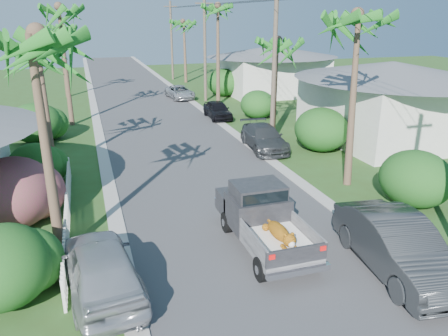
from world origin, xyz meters
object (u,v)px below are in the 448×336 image
object	(u,v)px
palm_l_a	(30,35)
palm_r_d	(184,22)
house_right_near	(389,104)
utility_pole_b	(274,68)
parked_car_rn	(397,246)
house_right_far	(272,72)
utility_pole_d	(172,40)
palm_l_c	(59,8)
palm_r_c	(218,6)
utility_pole_c	(205,49)
palm_l_d	(60,27)
pickup_truck	(261,215)
palm_r_b	(277,41)
parked_car_ln	(101,268)
palm_l_b	(37,45)
parked_car_rd	(180,92)
parked_car_rm	(264,138)
parked_car_rf	(218,110)
palm_r_a	(361,16)

from	to	relation	value
palm_l_a	palm_r_d	distance (m)	39.12
house_right_near	utility_pole_b	bearing A→B (deg)	172.30
parked_car_rn	house_right_far	xyz separation A→B (m)	(9.40, 30.96, 1.26)
house_right_near	utility_pole_d	world-z (taller)	utility_pole_d
palm_l_c	palm_l_a	bearing A→B (deg)	-90.60
parked_car_rn	palm_r_c	size ratio (longest dim) A/B	0.56
utility_pole_b	utility_pole_c	xyz separation A→B (m)	(0.00, 15.00, 0.00)
palm_l_a	palm_l_d	world-z (taller)	palm_l_a
pickup_truck	palm_r_b	bearing A→B (deg)	64.36
parked_car_ln	palm_l_d	size ratio (longest dim) A/B	0.61
palm_r_d	utility_pole_c	world-z (taller)	utility_pole_c
palm_l_b	house_right_near	bearing A→B (deg)	0.00
palm_r_c	utility_pole_c	distance (m)	4.08
parked_car_rn	palm_l_b	size ratio (longest dim) A/B	0.71
parked_car_rn	palm_l_a	size ratio (longest dim) A/B	0.64
parked_car_rn	parked_car_rd	size ratio (longest dim) A/B	1.22
house_right_far	utility_pole_b	bearing A→B (deg)	-113.52
parked_car_rm	palm_l_c	distance (m)	16.24
house_right_near	house_right_far	xyz separation A→B (m)	(0.00, 18.00, -0.10)
parked_car_ln	palm_r_b	bearing A→B (deg)	-136.05
house_right_far	parked_car_rf	bearing A→B (deg)	-132.46
parked_car_rd	palm_r_a	size ratio (longest dim) A/B	0.49
palm_l_d	utility_pole_b	distance (m)	24.31
palm_r_d	utility_pole_d	size ratio (longest dim) A/B	0.89
parked_car_rn	palm_l_d	xyz separation A→B (m)	(-10.10, 34.96, 5.58)
parked_car_rm	palm_l_a	xyz separation A→B (m)	(-10.98, -9.24, 6.25)
parked_car_ln	palm_r_a	distance (m)	14.16
parked_car_rf	utility_pole_c	size ratio (longest dim) A/B	0.43
utility_pole_b	palm_l_d	bearing A→B (deg)	119.95
utility_pole_c	parked_car_rf	bearing A→B (deg)	-98.32
parked_car_rd	house_right_near	distance (m)	20.17
palm_l_c	palm_r_d	xyz separation A→B (m)	(12.50, 18.00, -1.18)
palm_r_d	parked_car_rm	bearing A→B (deg)	-93.55
utility_pole_b	utility_pole_c	size ratio (longest dim) A/B	1.00
palm_l_d	utility_pole_c	xyz separation A→B (m)	(12.10, -6.00, -1.84)
palm_l_d	pickup_truck	bearing A→B (deg)	-77.88
parked_car_rm	palm_r_d	distance (m)	28.47
parked_car_ln	palm_r_c	size ratio (longest dim) A/B	0.50
pickup_truck	parked_car_rn	bearing A→B (deg)	-42.63
palm_r_a	utility_pole_d	xyz separation A→B (m)	(-0.70, 37.00, -2.82)
house_right_near	utility_pole_d	distance (m)	31.96
palm_l_b	utility_pole_d	distance (m)	33.42
utility_pole_b	palm_r_d	bearing A→B (deg)	88.09
palm_r_d	utility_pole_b	xyz separation A→B (m)	(-0.90, -27.00, -2.14)
palm_r_d	utility_pole_c	xyz separation A→B (m)	(-0.90, -12.00, -2.14)
pickup_truck	house_right_near	size ratio (longest dim) A/B	0.57
palm_l_a	utility_pole_d	distance (m)	41.77
pickup_truck	parked_car_rf	size ratio (longest dim) A/B	1.33
parked_car_ln	palm_r_a	size ratio (longest dim) A/B	0.54
parked_car_rd	parked_car_ln	distance (m)	30.40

